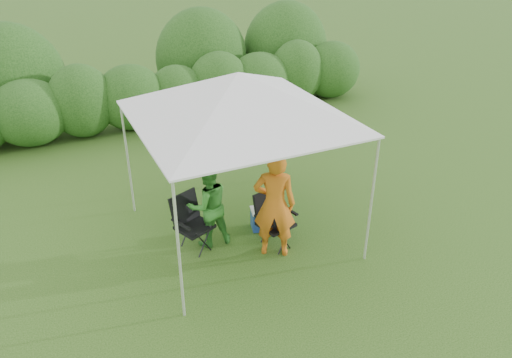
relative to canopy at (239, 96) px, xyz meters
name	(u,v)px	position (x,y,z in m)	size (l,w,h in m)	color
ground	(253,248)	(0.00, -0.50, -2.46)	(70.00, 70.00, 0.00)	#3A5F1E
hedge	(160,93)	(0.15, 5.50, -1.64)	(12.20, 1.53, 1.80)	#2A561B
canopy	(239,96)	(0.00, 0.00, 0.00)	(3.10, 3.10, 2.83)	silver
chair_right	(273,216)	(0.36, -0.49, -1.93)	(0.67, 0.63, 0.93)	black
chair_left	(191,219)	(-0.88, -0.01, -1.93)	(0.71, 0.68, 0.94)	black
man	(274,204)	(0.26, -0.73, -1.56)	(0.66, 0.43, 1.81)	#C46116
woman	(208,205)	(-0.58, -0.04, -1.74)	(0.71, 0.55, 1.45)	#33812A
cooler	(264,218)	(0.43, -0.01, -2.27)	(0.51, 0.42, 0.37)	#214498
bottle	(268,204)	(0.49, -0.05, -1.98)	(0.06, 0.06, 0.21)	#592D0C
lawn_toy	(338,121)	(4.25, 3.46, -2.33)	(0.57, 0.47, 0.28)	yellow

